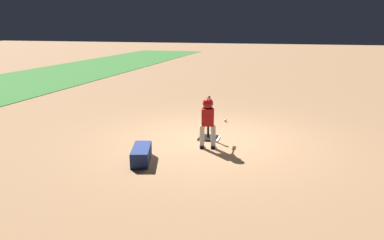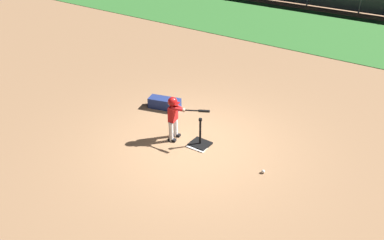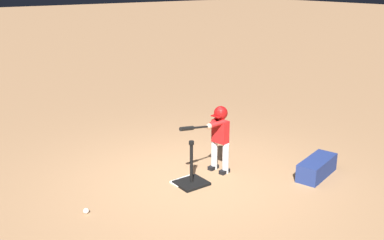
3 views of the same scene
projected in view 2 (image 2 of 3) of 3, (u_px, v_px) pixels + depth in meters
name	position (u px, v px, depth m)	size (l,w,h in m)	color
ground_plane	(195.00, 145.00, 8.50)	(90.00, 90.00, 0.00)	#99704C
grass_outfield_strip	(334.00, 33.00, 15.61)	(56.00, 6.00, 0.02)	#33702D
home_plate	(199.00, 145.00, 8.47)	(0.44, 0.44, 0.02)	white
batting_tee	(200.00, 141.00, 8.45)	(0.44, 0.40, 0.69)	black
batter_child	(174.00, 113.00, 8.37)	(0.98, 0.37, 1.07)	silver
baseball	(263.00, 172.00, 7.60)	(0.07, 0.07, 0.07)	white
equipment_bag	(165.00, 103.00, 9.93)	(0.84, 0.32, 0.28)	navy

